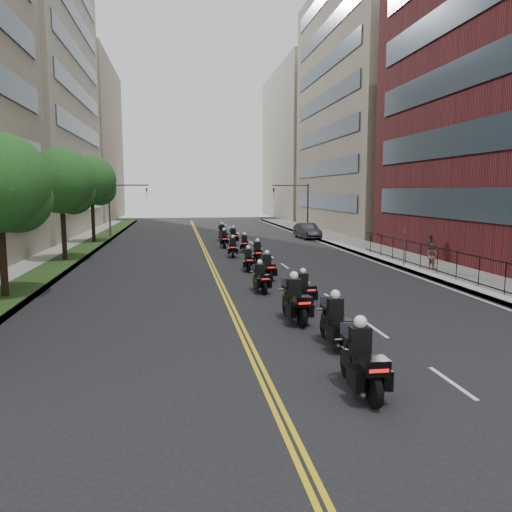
{
  "coord_description": "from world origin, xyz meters",
  "views": [
    {
      "loc": [
        -3.57,
        -11.16,
        4.82
      ],
      "look_at": [
        0.57,
        15.22,
        1.32
      ],
      "focal_mm": 35.0,
      "sensor_mm": 36.0,
      "label": 1
    }
  ],
  "objects_px": {
    "motorcycle_2": "(295,302)",
    "motorcycle_10": "(224,240)",
    "motorcycle_5": "(268,268)",
    "motorcycle_11": "(233,237)",
    "pedestrian_c": "(430,247)",
    "motorcycle_0": "(362,363)",
    "parked_sedan": "(307,231)",
    "pedestrian_b": "(432,256)",
    "motorcycle_8": "(233,248)",
    "motorcycle_12": "(222,233)",
    "motorcycle_3": "(304,290)",
    "motorcycle_4": "(260,279)",
    "motorcycle_1": "(337,325)",
    "motorcycle_6": "(248,261)",
    "motorcycle_9": "(244,244)",
    "motorcycle_7": "(258,254)"
  },
  "relations": [
    {
      "from": "motorcycle_10",
      "to": "pedestrian_b",
      "type": "bearing_deg",
      "value": -51.16
    },
    {
      "from": "motorcycle_10",
      "to": "pedestrian_b",
      "type": "xyz_separation_m",
      "value": [
        11.21,
        -14.53,
        0.28
      ]
    },
    {
      "from": "motorcycle_7",
      "to": "pedestrian_c",
      "type": "bearing_deg",
      "value": 1.69
    },
    {
      "from": "motorcycle_11",
      "to": "pedestrian_c",
      "type": "xyz_separation_m",
      "value": [
        12.08,
        -13.46,
        0.34
      ]
    },
    {
      "from": "motorcycle_12",
      "to": "motorcycle_10",
      "type": "bearing_deg",
      "value": -98.09
    },
    {
      "from": "motorcycle_3",
      "to": "motorcycle_5",
      "type": "relative_size",
      "value": 0.96
    },
    {
      "from": "parked_sedan",
      "to": "motorcycle_5",
      "type": "bearing_deg",
      "value": -113.03
    },
    {
      "from": "motorcycle_11",
      "to": "motorcycle_10",
      "type": "bearing_deg",
      "value": -113.83
    },
    {
      "from": "motorcycle_8",
      "to": "motorcycle_10",
      "type": "xyz_separation_m",
      "value": [
        -0.07,
        6.12,
        0.02
      ]
    },
    {
      "from": "motorcycle_3",
      "to": "parked_sedan",
      "type": "xyz_separation_m",
      "value": [
        7.71,
        28.76,
        0.17
      ]
    },
    {
      "from": "motorcycle_9",
      "to": "pedestrian_c",
      "type": "xyz_separation_m",
      "value": [
        11.88,
        -7.3,
        0.38
      ]
    },
    {
      "from": "motorcycle_3",
      "to": "motorcycle_12",
      "type": "xyz_separation_m",
      "value": [
        -1.0,
        28.14,
        0.1
      ]
    },
    {
      "from": "motorcycle_2",
      "to": "parked_sedan",
      "type": "height_order",
      "value": "motorcycle_2"
    },
    {
      "from": "motorcycle_3",
      "to": "motorcycle_12",
      "type": "bearing_deg",
      "value": 84.93
    },
    {
      "from": "motorcycle_7",
      "to": "motorcycle_10",
      "type": "height_order",
      "value": "motorcycle_7"
    },
    {
      "from": "motorcycle_11",
      "to": "motorcycle_6",
      "type": "bearing_deg",
      "value": -95.91
    },
    {
      "from": "motorcycle_11",
      "to": "pedestrian_c",
      "type": "height_order",
      "value": "pedestrian_c"
    },
    {
      "from": "parked_sedan",
      "to": "motorcycle_9",
      "type": "bearing_deg",
      "value": -130.71
    },
    {
      "from": "pedestrian_b",
      "to": "motorcycle_4",
      "type": "bearing_deg",
      "value": 93.08
    },
    {
      "from": "motorcycle_5",
      "to": "motorcycle_7",
      "type": "relative_size",
      "value": 0.96
    },
    {
      "from": "motorcycle_7",
      "to": "motorcycle_12",
      "type": "height_order",
      "value": "motorcycle_12"
    },
    {
      "from": "motorcycle_5",
      "to": "parked_sedan",
      "type": "distance_m",
      "value": 24.11
    },
    {
      "from": "pedestrian_b",
      "to": "motorcycle_0",
      "type": "bearing_deg",
      "value": 128.44
    },
    {
      "from": "motorcycle_8",
      "to": "motorcycle_0",
      "type": "bearing_deg",
      "value": -83.72
    },
    {
      "from": "motorcycle_8",
      "to": "motorcycle_1",
      "type": "bearing_deg",
      "value": -82.2
    },
    {
      "from": "motorcycle_5",
      "to": "motorcycle_12",
      "type": "relative_size",
      "value": 0.9
    },
    {
      "from": "pedestrian_b",
      "to": "pedestrian_c",
      "type": "bearing_deg",
      "value": -45.28
    },
    {
      "from": "motorcycle_1",
      "to": "motorcycle_5",
      "type": "distance_m",
      "value": 11.98
    },
    {
      "from": "motorcycle_0",
      "to": "motorcycle_8",
      "type": "distance_m",
      "value": 25.19
    },
    {
      "from": "motorcycle_1",
      "to": "motorcycle_11",
      "type": "bearing_deg",
      "value": 85.84
    },
    {
      "from": "motorcycle_8",
      "to": "motorcycle_9",
      "type": "bearing_deg",
      "value": 72.12
    },
    {
      "from": "motorcycle_2",
      "to": "motorcycle_7",
      "type": "bearing_deg",
      "value": 80.86
    },
    {
      "from": "parked_sedan",
      "to": "motorcycle_1",
      "type": "bearing_deg",
      "value": -106.46
    },
    {
      "from": "motorcycle_5",
      "to": "motorcycle_11",
      "type": "bearing_deg",
      "value": 86.95
    },
    {
      "from": "motorcycle_1",
      "to": "motorcycle_3",
      "type": "distance_m",
      "value": 5.92
    },
    {
      "from": "motorcycle_4",
      "to": "motorcycle_5",
      "type": "height_order",
      "value": "motorcycle_5"
    },
    {
      "from": "motorcycle_0",
      "to": "motorcycle_2",
      "type": "height_order",
      "value": "motorcycle_0"
    },
    {
      "from": "motorcycle_8",
      "to": "pedestrian_b",
      "type": "xyz_separation_m",
      "value": [
        11.14,
        -8.42,
        0.3
      ]
    },
    {
      "from": "parked_sedan",
      "to": "motorcycle_7",
      "type": "bearing_deg",
      "value": -118.17
    },
    {
      "from": "motorcycle_3",
      "to": "pedestrian_b",
      "type": "xyz_separation_m",
      "value": [
        9.82,
        7.34,
        0.33
      ]
    },
    {
      "from": "motorcycle_1",
      "to": "pedestrian_b",
      "type": "relative_size",
      "value": 1.53
    },
    {
      "from": "motorcycle_8",
      "to": "motorcycle_2",
      "type": "bearing_deg",
      "value": -83.6
    },
    {
      "from": "motorcycle_7",
      "to": "motorcycle_12",
      "type": "relative_size",
      "value": 0.94
    },
    {
      "from": "motorcycle_2",
      "to": "motorcycle_10",
      "type": "distance_m",
      "value": 24.66
    },
    {
      "from": "motorcycle_0",
      "to": "motorcycle_5",
      "type": "relative_size",
      "value": 1.16
    },
    {
      "from": "motorcycle_0",
      "to": "motorcycle_2",
      "type": "distance_m",
      "value": 6.64
    },
    {
      "from": "motorcycle_9",
      "to": "motorcycle_11",
      "type": "bearing_deg",
      "value": 97.55
    },
    {
      "from": "motorcycle_10",
      "to": "motorcycle_12",
      "type": "height_order",
      "value": "motorcycle_12"
    },
    {
      "from": "motorcycle_5",
      "to": "motorcycle_11",
      "type": "distance_m",
      "value": 18.71
    },
    {
      "from": "parked_sedan",
      "to": "pedestrian_b",
      "type": "height_order",
      "value": "pedestrian_b"
    }
  ]
}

